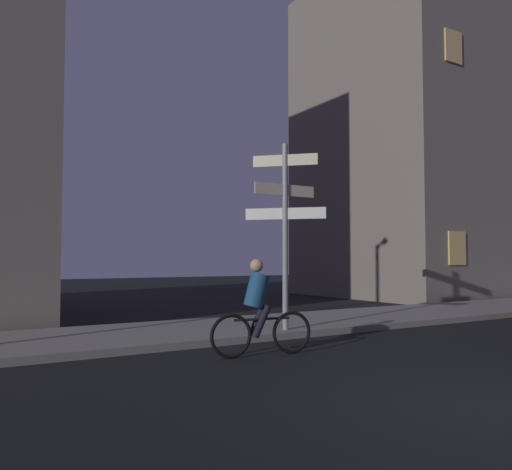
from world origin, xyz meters
name	(u,v)px	position (x,y,z in m)	size (l,w,h in m)	color
ground_plane	(495,410)	(0.00, 0.00, 0.00)	(80.00, 80.00, 0.00)	black
sidewalk_kerb	(215,330)	(0.00, 6.65, 0.07)	(40.00, 3.18, 0.14)	gray
signpost	(285,219)	(1.03, 5.45, 2.45)	(1.49, 1.24, 3.90)	gray
cyclist	(259,311)	(-0.57, 3.87, 0.75)	(1.81, 0.38, 1.61)	black
building_right_block	(425,143)	(13.75, 12.58, 6.99)	(9.68, 8.20, 13.99)	slate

